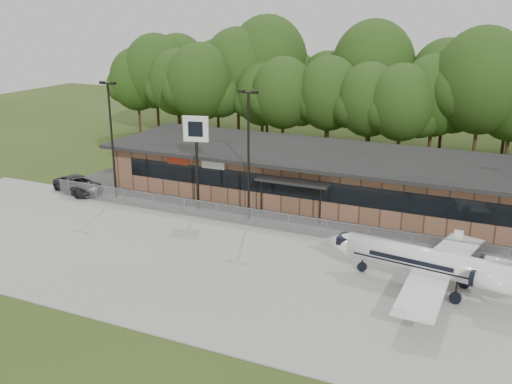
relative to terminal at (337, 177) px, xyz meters
The scene contains 11 objects.
ground 24.04m from the terminal, 89.99° to the right, with size 160.00×160.00×0.00m, color #364B1B.
apron 16.08m from the terminal, 89.99° to the right, with size 64.00×18.00×0.08m, color #9E9B93.
parking_lot 4.93m from the terminal, 89.96° to the right, with size 50.00×9.00×0.06m, color #383835.
terminal is the anchor object (origin of this frame).
fence 9.05m from the terminal, 89.98° to the right, with size 46.00×0.04×1.52m.
treeline 18.83m from the terminal, 89.99° to the left, with size 72.00×12.00×15.00m, color #1C3E13, non-canonical shape.
light_pole_left 19.84m from the terminal, 157.54° to the right, with size 1.55×0.30×10.23m.
light_pole_mid 9.73m from the terminal, 123.89° to the right, with size 1.55×0.30×10.23m.
business_jet 17.36m from the terminal, 53.20° to the right, with size 14.33×12.81×4.82m.
suv 23.33m from the terminal, 160.83° to the right, with size 2.52×5.46×1.52m, color #2C2C2E.
pole_sign 12.72m from the terminal, 143.87° to the right, with size 2.06×0.73×7.89m.
Camera 1 is at (13.23, -22.07, 15.94)m, focal length 40.00 mm.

